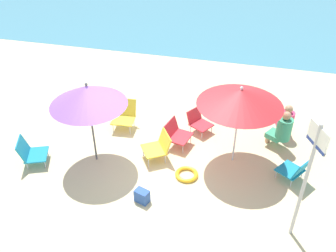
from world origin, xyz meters
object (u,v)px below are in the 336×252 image
Objects in this scene: umbrella_red at (240,97)px; beach_chair_b at (159,146)px; warning_sign at (309,168)px; swim_ring at (187,174)px; beach_bag at (142,196)px; umbrella_purple at (88,95)px; beach_chair_c at (198,121)px; person_a at (282,129)px; person_b at (286,121)px; beach_chair_a at (176,133)px; beach_chair_d at (124,114)px; beach_chair_f at (30,152)px; beach_chair_e at (296,169)px.

beach_chair_b is at bearing -167.81° from umbrella_red.
warning_sign is at bearing -55.58° from umbrella_red.
beach_bag reaches higher than swim_ring.
umbrella_purple is 2.75× the size of beach_chair_c.
person_b is at bearing -69.79° from person_a.
person_a is 3.57m from beach_bag.
swim_ring is at bearing -52.06° from beach_chair_a.
person_b is (3.89, 0.58, 0.08)m from beach_chair_d.
umbrella_red is 4.64m from beach_chair_f.
swim_ring is at bearing 53.07° from beach_bag.
umbrella_purple is 1.92m from beach_chair_b.
umbrella_red is 2.04m from person_b.
warning_sign reaches higher than umbrella_purple.
person_b is at bearing -47.97° from beach_chair_e.
umbrella_red is 1.98m from swim_ring.
umbrella_red reaches higher than beach_chair_b.
person_b is 2.86m from swim_ring.
beach_bag is (-0.70, -0.93, 0.10)m from swim_ring.
beach_chair_a is at bearing 30.91° from umbrella_purple.
umbrella_purple is 2.77× the size of beach_chair_d.
person_a is at bearing 69.36° from warning_sign.
person_b is 3.21m from warning_sign.
umbrella_red is at bearing 71.67° from beach_chair_d.
beach_chair_d is 2.39m from beach_chair_f.
beach_chair_a is 3.26m from beach_chair_f.
beach_chair_b is 2.78× the size of beach_bag.
warning_sign reaches higher than person_a.
beach_chair_c is 2.72m from beach_bag.
beach_chair_e is at bearing 177.78° from person_b.
beach_chair_c is 2.55× the size of beach_bag.
beach_chair_e is at bearing 4.80° from umbrella_purple.
person_a reaches higher than beach_chair_a.
person_a reaches higher than swim_ring.
beach_chair_e is 2.24m from swim_ring.
umbrella_red is at bearing -6.90° from beach_chair_f.
person_b reaches higher than beach_chair_f.
person_b is at bearing 25.85° from umbrella_purple.
swim_ring is (-1.89, -1.50, -0.47)m from person_a.
beach_chair_d is 4.22m from beach_chair_e.
umbrella_red reaches higher than beach_chair_d.
person_a is (1.96, -0.21, 0.23)m from beach_chair_c.
beach_chair_c is at bearing 10.14° from beach_chair_f.
beach_chair_e is 0.31× the size of warning_sign.
beach_chair_a is 0.87× the size of beach_chair_b.
umbrella_purple is at bearing -108.91° from beach_chair_c.
beach_chair_e is (4.27, 0.36, -1.34)m from umbrella_purple.
beach_chair_a is 0.28× the size of warning_sign.
beach_chair_a is 1.15m from swim_ring.
beach_chair_c is 2.09m from person_b.
beach_chair_f is (-2.93, -1.43, -0.03)m from beach_chair_a.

